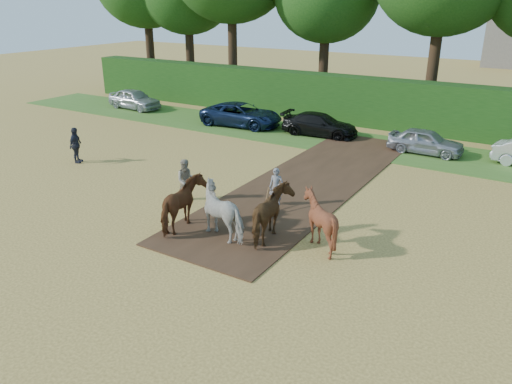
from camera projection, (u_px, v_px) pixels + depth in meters
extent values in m
plane|color=gold|center=(183.00, 234.00, 17.34)|extent=(120.00, 120.00, 0.00)
cube|color=#472D1C|center=(310.00, 182.00, 22.16)|extent=(4.50, 17.00, 0.05)
cube|color=#38601E|center=(339.00, 141.00, 28.45)|extent=(50.00, 5.00, 0.03)
cube|color=#14380F|center=(369.00, 102.00, 31.48)|extent=(46.00, 1.60, 3.00)
imported|color=tan|center=(186.00, 180.00, 19.85)|extent=(1.06, 1.06, 1.73)
imported|color=#252732|center=(76.00, 145.00, 24.48)|extent=(0.81, 1.13, 1.78)
imported|color=maroon|center=(183.00, 205.00, 17.33)|extent=(1.40, 2.34, 1.85)
imported|color=silver|center=(226.00, 210.00, 16.93)|extent=(2.10, 1.90, 1.85)
imported|color=#55391A|center=(272.00, 215.00, 16.54)|extent=(1.40, 2.34, 1.85)
imported|color=brown|center=(319.00, 220.00, 16.14)|extent=(1.79, 1.94, 1.85)
cube|color=black|center=(267.00, 212.00, 18.69)|extent=(0.46, 0.84, 0.31)
cube|color=brown|center=(262.00, 214.00, 18.17)|extent=(0.33, 1.22, 0.09)
cylinder|color=brown|center=(267.00, 199.00, 19.05)|extent=(0.35, 0.86, 0.65)
cylinder|color=brown|center=(276.00, 200.00, 18.93)|extent=(0.10, 0.90, 0.65)
imported|color=gray|center=(276.00, 187.00, 19.38)|extent=(0.62, 0.47, 1.54)
imported|color=#A9ACB0|center=(134.00, 99.00, 36.41)|extent=(4.37, 1.99, 1.45)
imported|color=#152343|center=(241.00, 115.00, 31.59)|extent=(5.41, 2.85, 1.45)
imported|color=black|center=(320.00, 125.00, 29.43)|extent=(4.65, 2.18, 1.31)
imported|color=#9799A0|center=(426.00, 141.00, 26.00)|extent=(3.87, 1.62, 1.31)
cylinder|color=#382616|center=(151.00, 55.00, 43.56)|extent=(0.70, 0.70, 5.85)
cylinder|color=#382616|center=(190.00, 60.00, 42.10)|extent=(0.70, 0.70, 5.40)
cylinder|color=#382616|center=(233.00, 58.00, 38.66)|extent=(0.70, 0.70, 6.53)
cylinder|color=#382616|center=(323.00, 71.00, 36.69)|extent=(0.70, 0.70, 5.17)
cylinder|color=#382616|center=(432.00, 75.00, 31.84)|extent=(0.70, 0.70, 6.08)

